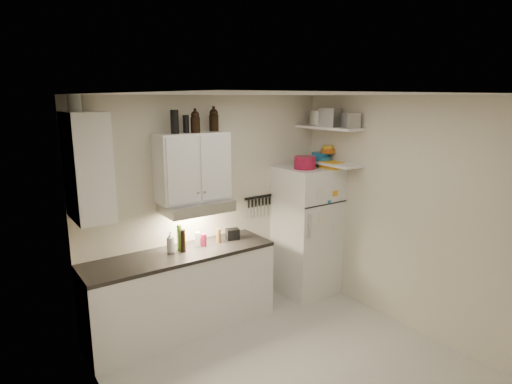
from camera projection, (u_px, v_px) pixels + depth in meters
floor at (288, 366)px, 4.20m from camera, size 3.20×3.00×0.02m
ceiling at (293, 93)px, 3.63m from camera, size 3.20×3.00×0.02m
back_wall at (210, 206)px, 5.13m from camera, size 3.20×0.02×2.60m
left_wall at (113, 282)px, 3.02m from camera, size 0.02×3.00×2.60m
right_wall at (400, 213)px, 4.82m from camera, size 0.02×3.00×2.60m
base_cabinet at (182, 293)px, 4.76m from camera, size 2.10×0.60×0.88m
countertop at (180, 254)px, 4.66m from camera, size 2.10×0.62×0.04m
upper_cabinet at (193, 167)px, 4.70m from camera, size 0.80×0.33×0.75m
side_cabinet at (88, 167)px, 3.93m from camera, size 0.33×0.55×1.00m
range_hood at (196, 206)px, 4.75m from camera, size 0.76×0.46×0.12m
fridge at (307, 231)px, 5.64m from camera, size 0.70×0.68×1.70m
shelf_hi at (329, 128)px, 5.35m from camera, size 0.30×0.95×0.03m
shelf_lo at (327, 163)px, 5.45m from camera, size 0.30×0.95×0.03m
knife_strip at (259, 197)px, 5.49m from camera, size 0.42×0.02×0.03m
dutch_oven at (305, 163)px, 5.32m from camera, size 0.33×0.33×0.16m
book_stack at (332, 165)px, 5.37m from camera, size 0.21×0.26×0.09m
spice_jar at (313, 163)px, 5.50m from camera, size 0.06×0.06×0.09m
stock_pot at (319, 118)px, 5.57m from camera, size 0.32×0.32×0.19m
tin_a at (330, 117)px, 5.28m from camera, size 0.28×0.27×0.23m
tin_b at (351, 120)px, 5.10m from camera, size 0.23×0.23×0.18m
bowl_teal at (320, 156)px, 5.60m from camera, size 0.23×0.23×0.09m
bowl_orange at (328, 151)px, 5.54m from camera, size 0.18×0.18×0.05m
bowl_yellow at (328, 147)px, 5.53m from camera, size 0.14×0.14×0.05m
plates at (322, 159)px, 5.49m from camera, size 0.25×0.25×0.05m
growler_a at (195, 122)px, 4.58m from camera, size 0.11×0.11×0.24m
growler_b at (214, 120)px, 4.79m from camera, size 0.12×0.12×0.26m
thermos_a at (186, 124)px, 4.56m from camera, size 0.08×0.08×0.19m
thermos_b at (175, 122)px, 4.46m from camera, size 0.09×0.09×0.25m
side_jar at (74, 103)px, 3.79m from camera, size 0.12×0.12×0.15m
soap_bottle at (170, 241)px, 4.61m from camera, size 0.11×0.11×0.27m
pepper_mill at (218, 236)px, 4.96m from camera, size 0.07×0.07×0.17m
oil_bottle at (180, 238)px, 4.69m from camera, size 0.06×0.06×0.29m
vinegar_bottle at (183, 241)px, 4.65m from camera, size 0.06×0.06×0.26m
clear_bottle at (197, 239)px, 4.84m from camera, size 0.06×0.06×0.16m
red_jar at (204, 240)px, 4.86m from camera, size 0.09×0.09×0.14m
caddy at (233, 234)px, 5.08m from camera, size 0.17×0.14×0.13m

